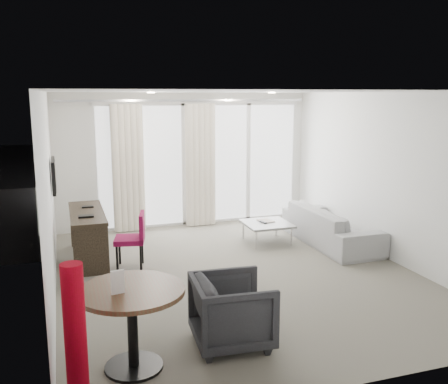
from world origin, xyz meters
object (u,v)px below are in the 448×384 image
object	(u,v)px
coffee_table	(267,232)
rattan_chair_b	(262,183)
desk_chair	(130,240)
tub_armchair	(232,311)
sofa	(331,226)
red_lamp	(76,348)
rattan_chair_a	(187,188)
round_table	(133,329)
desk	(88,236)

from	to	relation	value
coffee_table	rattan_chair_b	size ratio (longest dim) A/B	1.04
desk_chair	rattan_chair_b	distance (m)	5.59
tub_armchair	sofa	xyz separation A→B (m)	(2.80, 2.84, -0.04)
red_lamp	rattan_chair_a	bearing A→B (deg)	70.09
rattan_chair_a	red_lamp	bearing A→B (deg)	-118.06
coffee_table	sofa	xyz separation A→B (m)	(1.02, -0.42, 0.14)
desk_chair	tub_armchair	distance (m)	2.78
round_table	coffee_table	bearing A→B (deg)	50.37
tub_armchair	rattan_chair_a	size ratio (longest dim) A/B	1.04
desk_chair	rattan_chair_b	xyz separation A→B (m)	(3.82, 4.08, -0.04)
sofa	red_lamp	bearing A→B (deg)	130.39
rattan_chair_a	rattan_chair_b	xyz separation A→B (m)	(1.93, 0.01, -0.00)
rattan_chair_a	desk	bearing A→B (deg)	-133.32
desk	tub_armchair	world-z (taller)	desk
sofa	rattan_chair_b	world-z (taller)	rattan_chair_b
red_lamp	sofa	size ratio (longest dim) A/B	0.62
desk	red_lamp	bearing A→B (deg)	-94.24
red_lamp	desk_chair	bearing A→B (deg)	76.22
red_lamp	sofa	world-z (taller)	red_lamp
tub_armchair	coffee_table	world-z (taller)	tub_armchair
desk_chair	sofa	bearing A→B (deg)	15.06
sofa	tub_armchair	bearing A→B (deg)	135.38
rattan_chair_a	rattan_chair_b	bearing A→B (deg)	-7.72
red_lamp	desk	bearing A→B (deg)	85.76
round_table	rattan_chair_b	size ratio (longest dim) A/B	1.32
desk_chair	coffee_table	distance (m)	2.54
sofa	rattan_chair_a	world-z (taller)	rattan_chair_a
coffee_table	rattan_chair_a	distance (m)	3.56
desk	rattan_chair_b	world-z (taller)	desk
desk_chair	round_table	distance (m)	2.87
sofa	rattan_chair_a	size ratio (longest dim) A/B	2.85
rattan_chair_b	tub_armchair	bearing A→B (deg)	-96.64
coffee_table	red_lamp	bearing A→B (deg)	-128.96
desk_chair	rattan_chair_a	bearing A→B (deg)	77.81
red_lamp	coffee_table	bearing A→B (deg)	51.04
red_lamp	rattan_chair_a	distance (m)	8.13
desk	rattan_chair_a	bearing A→B (deg)	54.82
round_table	rattan_chair_a	size ratio (longest dim) A/B	1.31
tub_armchair	desk	bearing A→B (deg)	25.17
tub_armchair	red_lamp	bearing A→B (deg)	123.45
red_lamp	rattan_chair_a	xyz separation A→B (m)	(2.77, 7.64, -0.29)
round_table	rattan_chair_b	xyz separation A→B (m)	(4.17, 6.93, -0.02)
desk	coffee_table	xyz separation A→B (m)	(3.03, -0.02, -0.21)
desk_chair	rattan_chair_a	distance (m)	4.49
desk	red_lamp	xyz separation A→B (m)	(-0.31, -4.15, 0.29)
desk	coffee_table	bearing A→B (deg)	-0.42
coffee_table	rattan_chair_b	xyz separation A→B (m)	(1.36, 3.53, 0.20)
sofa	round_table	bearing A→B (deg)	127.86
tub_armchair	rattan_chair_b	world-z (taller)	rattan_chair_b
coffee_table	rattan_chair_b	world-z (taller)	rattan_chair_b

